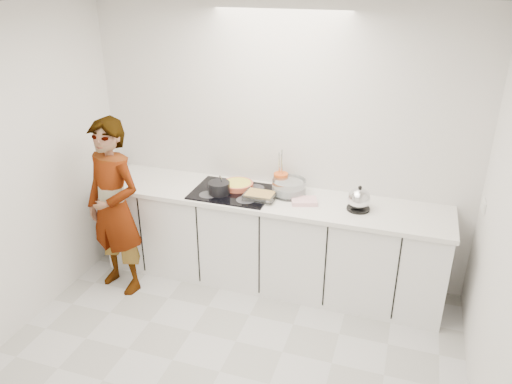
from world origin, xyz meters
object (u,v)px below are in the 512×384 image
(hob, at_px, (232,192))
(kettle, at_px, (359,200))
(utensil_crock, at_px, (281,182))
(baking_dish, at_px, (260,195))
(cook, at_px, (114,208))
(mixing_bowl, at_px, (289,188))
(tart_dish, at_px, (238,185))
(saucepan, at_px, (219,188))

(hob, xyz_separation_m, kettle, (1.16, 0.01, 0.09))
(hob, distance_m, utensil_crock, 0.46)
(baking_dish, bearing_deg, hob, 166.52)
(cook, bearing_deg, mixing_bowl, 37.40)
(utensil_crock, bearing_deg, hob, -154.44)
(tart_dish, bearing_deg, baking_dish, -31.69)
(tart_dish, bearing_deg, mixing_bowl, 2.22)
(saucepan, height_order, kettle, kettle)
(utensil_crock, bearing_deg, baking_dish, -114.05)
(baking_dish, height_order, utensil_crock, utensil_crock)
(baking_dish, xyz_separation_m, cook, (-1.25, -0.42, -0.12))
(baking_dish, bearing_deg, utensil_crock, 65.95)
(hob, relative_size, saucepan, 2.77)
(tart_dish, xyz_separation_m, cook, (-0.97, -0.59, -0.12))
(kettle, distance_m, utensil_crock, 0.77)
(mixing_bowl, bearing_deg, tart_dish, -177.78)
(mixing_bowl, bearing_deg, cook, -157.47)
(hob, bearing_deg, saucepan, -139.31)
(cook, bearing_deg, kettle, 28.04)
(tart_dish, distance_m, utensil_crock, 0.41)
(saucepan, relative_size, utensil_crock, 1.55)
(kettle, height_order, utensil_crock, kettle)
(tart_dish, height_order, baking_dish, baking_dish)
(hob, relative_size, tart_dish, 2.22)
(utensil_crock, distance_m, cook, 1.54)
(utensil_crock, height_order, cook, cook)
(mixing_bowl, bearing_deg, baking_dish, -139.09)
(baking_dish, bearing_deg, saucepan, -178.12)
(baking_dish, relative_size, kettle, 1.23)
(baking_dish, distance_m, cook, 1.32)
(cook, bearing_deg, baking_dish, 33.44)
(mixing_bowl, relative_size, utensil_crock, 2.00)
(kettle, xyz_separation_m, cook, (-2.11, -0.49, -0.17))
(cook, bearing_deg, hob, 41.94)
(saucepan, distance_m, baking_dish, 0.39)
(saucepan, distance_m, kettle, 1.26)
(hob, bearing_deg, baking_dish, -13.48)
(hob, bearing_deg, tart_dish, 80.62)
(tart_dish, relative_size, utensil_crock, 1.94)
(kettle, xyz_separation_m, utensil_crock, (-0.75, 0.19, -0.01))
(kettle, relative_size, utensil_crock, 1.35)
(kettle, height_order, cook, cook)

